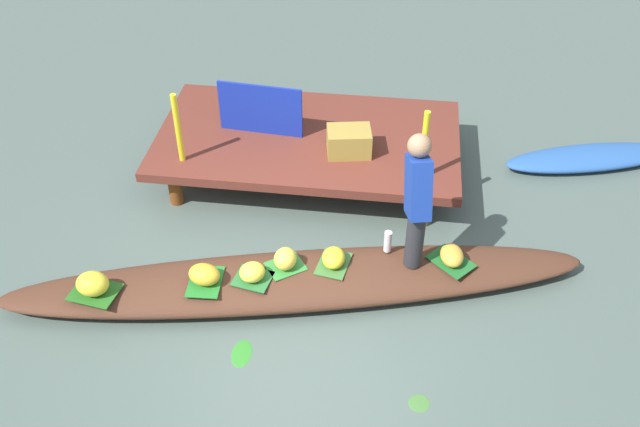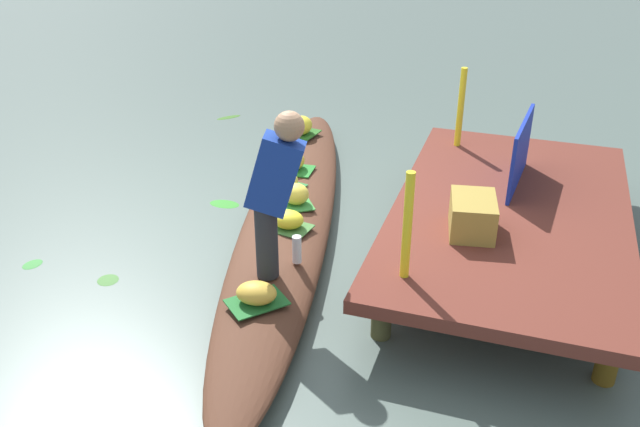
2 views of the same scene
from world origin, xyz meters
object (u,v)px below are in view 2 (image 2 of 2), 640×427
vendor_boat (288,221)px  banana_bunch_3 (292,161)px  vendor_person (275,187)px  banana_bunch_1 (296,194)px  water_bottle (297,249)px  produce_crate (472,215)px  banana_bunch_5 (301,125)px  market_banner (521,153)px  banana_bunch_0 (286,180)px  banana_bunch_2 (256,293)px  banana_bunch_4 (288,219)px

vendor_boat → banana_bunch_3: bearing=-175.6°
vendor_person → banana_bunch_1: bearing=-166.6°
water_bottle → produce_crate: size_ratio=0.49×
banana_bunch_5 → market_banner: 2.55m
banana_bunch_0 → banana_bunch_3: 0.41m
banana_bunch_1 → banana_bunch_3: banana_bunch_1 is taller
banana_bunch_0 → water_bottle: water_bottle is taller
banana_bunch_5 → water_bottle: 2.59m
banana_bunch_1 → banana_bunch_3: size_ratio=0.82×
banana_bunch_2 → water_bottle: water_bottle is taller
banana_bunch_0 → produce_crate: produce_crate is taller
banana_bunch_1 → vendor_person: (1.10, 0.26, 0.61)m
banana_bunch_1 → market_banner: (-0.55, 1.79, 0.40)m
banana_bunch_3 → water_bottle: bearing=21.5°
vendor_boat → banana_bunch_1: banana_bunch_1 is taller
banana_bunch_5 → produce_crate: bearing=46.0°
banana_bunch_2 → vendor_person: bearing=178.4°
banana_bunch_2 → banana_bunch_5: 3.12m
banana_bunch_2 → banana_bunch_5: size_ratio=0.98×
water_bottle → market_banner: size_ratio=0.24×
market_banner → banana_bunch_0: bearing=-76.5°
banana_bunch_4 → banana_bunch_5: banana_bunch_5 is taller
banana_bunch_3 → vendor_person: size_ratio=0.22×
banana_bunch_4 → banana_bunch_3: bearing=-161.4°
banana_bunch_5 → vendor_person: vendor_person is taller
vendor_boat → banana_bunch_1: bearing=146.9°
banana_bunch_5 → produce_crate: (1.98, 2.05, 0.25)m
banana_bunch_5 → vendor_person: (2.67, 0.78, 0.60)m
banana_bunch_5 → produce_crate: produce_crate is taller
banana_bunch_3 → water_bottle: 1.66m
banana_bunch_4 → produce_crate: size_ratio=0.58×
banana_bunch_1 → produce_crate: produce_crate is taller
banana_bunch_0 → market_banner: market_banner is taller
banana_bunch_3 → produce_crate: size_ratio=0.63×
banana_bunch_3 → banana_bunch_4: bearing=18.6°
banana_bunch_5 → water_bottle: bearing=19.1°
banana_bunch_0 → vendor_person: 1.56m
vendor_person → produce_crate: bearing=118.6°
banana_bunch_4 → banana_bunch_5: size_ratio=0.90×
water_bottle → banana_bunch_1: bearing=-159.4°
banana_bunch_0 → vendor_person: (1.36, 0.45, 0.62)m
vendor_person → water_bottle: size_ratio=5.76×
banana_bunch_0 → vendor_person: bearing=18.3°
water_bottle → vendor_boat: bearing=-154.6°
market_banner → water_bottle: bearing=-40.3°
banana_bunch_2 → vendor_person: vendor_person is taller
vendor_boat → produce_crate: produce_crate is taller
banana_bunch_4 → market_banner: (-0.97, 1.70, 0.42)m
banana_bunch_4 → water_bottle: water_bottle is taller
banana_bunch_0 → banana_bunch_5: bearing=-165.8°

